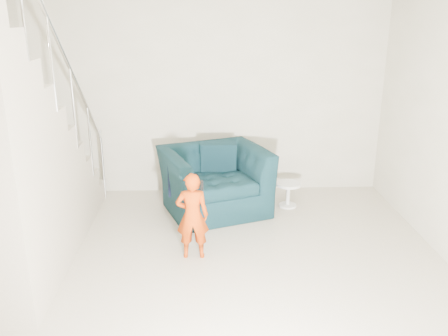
{
  "coord_description": "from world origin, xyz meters",
  "views": [
    {
      "loc": [
        -0.09,
        -3.91,
        2.55
      ],
      "look_at": [
        0.15,
        1.2,
        0.85
      ],
      "focal_mm": 38.0,
      "sensor_mm": 36.0,
      "label": 1
    }
  ],
  "objects": [
    {
      "name": "armchair",
      "position": [
        0.06,
        1.98,
        0.42
      ],
      "size": [
        1.6,
        1.5,
        0.84
      ],
      "primitive_type": "imported",
      "rotation": [
        0.0,
        0.0,
        0.34
      ],
      "color": "black",
      "rests_on": "floor"
    },
    {
      "name": "throw",
      "position": [
        -0.51,
        1.97,
        0.53
      ],
      "size": [
        0.04,
        0.44,
        0.49
      ],
      "primitive_type": "cube",
      "color": "black",
      "rests_on": "armchair"
    },
    {
      "name": "phone",
      "position": [
        -0.1,
        0.68,
        0.84
      ],
      "size": [
        0.03,
        0.05,
        0.1
      ],
      "primitive_type": "cube",
      "rotation": [
        0.0,
        0.0,
        0.24
      ],
      "color": "black",
      "rests_on": "toddler"
    },
    {
      "name": "side_table",
      "position": [
        1.07,
        2.05,
        0.23
      ],
      "size": [
        0.34,
        0.34,
        0.34
      ],
      "color": "silver",
      "rests_on": "floor"
    },
    {
      "name": "cushion",
      "position": [
        0.12,
        2.19,
        0.66
      ],
      "size": [
        0.48,
        0.23,
        0.48
      ],
      "primitive_type": "cube",
      "rotation": [
        0.21,
        0.0,
        0.0
      ],
      "color": "black",
      "rests_on": "armchair"
    },
    {
      "name": "floor",
      "position": [
        0.0,
        0.0,
        0.0
      ],
      "size": [
        5.5,
        5.5,
        0.0
      ],
      "primitive_type": "plane",
      "color": "tan",
      "rests_on": "ground"
    },
    {
      "name": "back_wall",
      "position": [
        0.0,
        2.75,
        1.35
      ],
      "size": [
        5.0,
        0.0,
        5.0
      ],
      "primitive_type": "plane",
      "rotation": [
        1.57,
        0.0,
        0.0
      ],
      "color": "#A7A288",
      "rests_on": "floor"
    },
    {
      "name": "toddler",
      "position": [
        -0.21,
        0.71,
        0.48
      ],
      "size": [
        0.35,
        0.23,
        0.96
      ],
      "primitive_type": "imported",
      "rotation": [
        0.0,
        0.0,
        3.15
      ],
      "color": "#A42C05",
      "rests_on": "floor"
    },
    {
      "name": "staircase",
      "position": [
        -2.0,
        0.55,
        0.95
      ],
      "size": [
        1.02,
        3.03,
        3.62
      ],
      "color": "#ADA089",
      "rests_on": "floor"
    }
  ]
}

